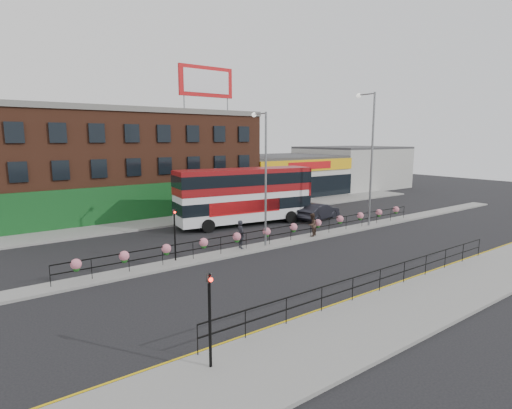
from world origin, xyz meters
TOP-DOWN VIEW (x-y plane):
  - ground at (0.00, 0.00)m, footprint 120.00×120.00m
  - south_pavement at (0.00, -12.00)m, footprint 60.00×4.00m
  - north_pavement at (0.00, 12.00)m, footprint 60.00×4.00m
  - median at (0.00, 0.00)m, footprint 60.00×1.60m
  - yellow_line_inner at (0.00, -9.70)m, footprint 60.00×0.10m
  - yellow_line_outer at (0.00, -9.88)m, footprint 60.00×0.10m
  - brick_building at (-4.00, 19.96)m, footprint 25.00×12.21m
  - supermarket at (16.00, 19.90)m, footprint 15.00×12.25m
  - warehouse_east at (30.75, 20.00)m, footprint 14.50×12.00m
  - billboard at (2.50, 14.99)m, footprint 6.00×0.29m
  - median_railing at (-0.00, 0.00)m, footprint 30.04×0.56m
  - south_railing at (-2.00, -10.10)m, footprint 20.04×0.05m
  - double_decker_bus at (1.71, 7.01)m, footprint 12.52×4.52m
  - car at (8.51, 4.66)m, footprint 3.61×5.46m
  - pedestrian_a at (-3.22, 0.32)m, footprint 0.86×0.70m
  - pedestrian_b at (3.10, -0.03)m, footprint 1.38×1.34m
  - lamp_column_west at (-1.42, 0.14)m, footprint 0.33×1.61m
  - lamp_column_east at (9.75, 0.16)m, footprint 0.40×1.96m
  - traffic_light_south at (-12.00, -11.01)m, footprint 0.15×0.28m
  - traffic_light_median at (-8.00, 0.39)m, footprint 0.15×0.28m

SIDE VIEW (x-z plane):
  - ground at x=0.00m, z-range 0.00..0.00m
  - yellow_line_inner at x=0.00m, z-range 0.00..0.01m
  - yellow_line_outer at x=0.00m, z-range 0.00..0.01m
  - south_pavement at x=0.00m, z-range 0.00..0.15m
  - north_pavement at x=0.00m, z-range 0.00..0.15m
  - median at x=0.00m, z-range 0.00..0.15m
  - car at x=8.51m, z-range 0.00..1.58m
  - south_railing at x=-2.00m, z-range 0.40..1.52m
  - pedestrian_b at x=3.10m, z-range 0.15..1.92m
  - median_railing at x=0.00m, z-range 0.43..1.66m
  - pedestrian_a at x=-3.22m, z-range 0.15..2.09m
  - traffic_light_south at x=-12.00m, z-range 0.64..4.29m
  - traffic_light_median at x=-8.00m, z-range 0.64..4.29m
  - supermarket at x=16.00m, z-range 0.00..5.30m
  - double_decker_bus at x=1.71m, z-range 0.57..5.52m
  - warehouse_east at x=30.75m, z-range 0.00..6.30m
  - brick_building at x=-4.00m, z-range -0.02..10.28m
  - lamp_column_west at x=-1.42m, z-range 1.00..10.18m
  - lamp_column_east at x=9.75m, z-range 1.19..12.38m
  - billboard at x=2.50m, z-range 10.98..15.38m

